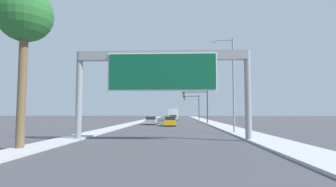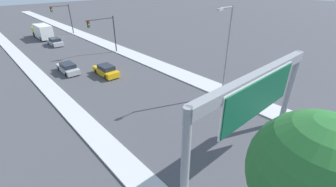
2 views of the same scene
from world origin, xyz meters
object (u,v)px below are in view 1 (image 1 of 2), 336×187
Objects in this scene: car_far_right at (151,121)px; street_lamp_right at (231,78)px; car_far_left at (173,118)px; traffic_light_near_intersection at (199,101)px; truck_box_primary at (174,114)px; palm_tree_foreground at (25,18)px; sign_gantry at (162,71)px; car_near_center at (170,121)px; traffic_light_mid_block at (194,103)px.

street_lamp_right is at bearing -61.89° from car_far_right.
car_far_left is 13.59m from traffic_light_near_intersection.
truck_box_primary is 1.25× the size of traffic_light_near_intersection.
traffic_light_near_intersection is 37.74m from palm_tree_foreground.
car_far_left is 36.11m from street_lamp_right.
palm_tree_foreground is (-7.72, -55.00, 6.09)m from truck_box_primary.
street_lamp_right is (1.43, -23.11, 1.36)m from traffic_light_near_intersection.
sign_gantry is 2.84× the size of car_far_right.
street_lamp_right is at bearing -65.31° from car_near_center.
sign_gantry is 21.86m from car_near_center.
sign_gantry is 2.93× the size of car_near_center.
car_far_right is 0.48× the size of street_lamp_right.
traffic_light_mid_block is (5.47, 7.95, 3.76)m from car_far_left.
traffic_light_mid_block reaches higher than car_far_left.
car_far_right is 1.01× the size of car_far_left.
car_near_center is 0.68× the size of traffic_light_mid_block.
truck_box_primary is (3.50, 23.89, 0.89)m from car_far_right.
street_lamp_right is (6.60, -42.80, 4.09)m from truck_box_primary.
car_far_left is at bearing 80.74° from palm_tree_foreground.
traffic_light_mid_block is 43.14m from street_lamp_right.
truck_box_primary is (0.00, 7.64, 0.85)m from car_far_left.
palm_tree_foreground is at bearing -103.41° from traffic_light_mid_block.
traffic_light_near_intersection is (5.17, 30.13, -1.03)m from sign_gantry.
truck_box_primary is (0.00, 28.45, 0.84)m from car_near_center.
palm_tree_foreground reaches higher than sign_gantry.
car_near_center is 0.48× the size of palm_tree_foreground.
sign_gantry is at bearing -133.22° from street_lamp_right.
street_lamp_right is at bearing 46.78° from sign_gantry.
street_lamp_right reaches higher than palm_tree_foreground.
sign_gantry is 49.96m from truck_box_primary.
car_far_left is at bearing 90.00° from car_near_center.
traffic_light_mid_block is at bearing 89.15° from traffic_light_near_intersection.
street_lamp_right is (1.13, -43.11, 1.18)m from traffic_light_mid_block.
car_near_center is 28.51m from palm_tree_foreground.
truck_box_primary is at bearing 81.67° from car_far_right.
traffic_light_mid_block is at bearing 55.51° from car_far_left.
traffic_light_mid_block reaches higher than traffic_light_near_intersection.
traffic_light_mid_block is 0.68× the size of street_lamp_right.
car_far_left is 0.48× the size of street_lamp_right.
car_near_center is (0.00, 21.37, -4.61)m from sign_gantry.
traffic_light_near_intersection reaches higher than car_far_left.
street_lamp_right is at bearing -88.50° from traffic_light_mid_block.
sign_gantry reaches higher than car_far_left.
car_near_center is 29.52m from traffic_light_mid_block.
street_lamp_right is at bearing -86.46° from traffic_light_near_intersection.
car_near_center is at bearing 114.69° from street_lamp_right.
palm_tree_foreground reaches higher than car_near_center.
palm_tree_foreground is at bearing -139.54° from street_lamp_right.
sign_gantry is 9.59m from palm_tree_foreground.
traffic_light_mid_block is at bearing 83.78° from sign_gantry.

